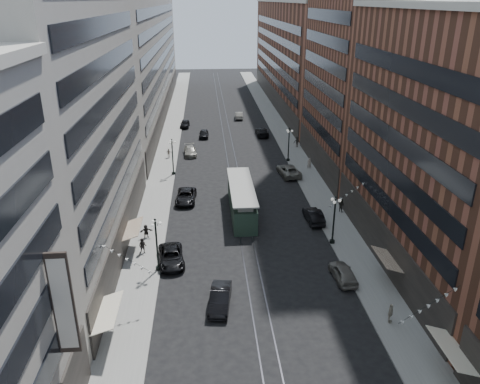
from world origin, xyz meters
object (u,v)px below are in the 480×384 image
object	(u,v)px
car_9	(185,124)
car_10	(314,216)
lamppost_sw_mid	(173,156)
streetcar	(242,200)
pedestrian_5	(146,231)
car_8	(190,151)
car_2	(171,257)
car_4	(343,273)
pedestrian_9	(297,142)
pedestrian_7	(341,205)
lamppost_se_far	(334,218)
car_7	(186,196)
pedestrian_4	(390,313)
lamppost_sw_far	(157,243)
car_13	(204,134)
lamppost_se_mid	(289,143)
car_11	(289,171)
pedestrian_6	(169,153)
car_5	(220,298)
pedestrian_8	(309,163)
pedestrian_2	(143,246)
car_12	(262,132)
car_14	(239,115)

from	to	relation	value
car_9	car_10	bearing A→B (deg)	-66.21
lamppost_sw_mid	streetcar	bearing A→B (deg)	-56.98
pedestrian_5	car_8	bearing A→B (deg)	67.24
car_2	car_4	xyz separation A→B (m)	(16.42, -4.27, 0.02)
pedestrian_9	pedestrian_7	bearing A→B (deg)	-67.87
pedestrian_9	pedestrian_5	bearing A→B (deg)	-103.97
lamppost_se_far	car_7	xyz separation A→B (m)	(-16.22, 12.76, -2.34)
lamppost_se_far	pedestrian_4	size ratio (longest dim) A/B	3.19
lamppost_sw_far	car_13	bearing A→B (deg)	84.34
car_7	car_9	world-z (taller)	car_7
lamppost_sw_mid	streetcar	distance (m)	16.94
car_10	pedestrian_7	distance (m)	4.58
lamppost_se_mid	car_8	size ratio (longest dim) A/B	1.12
lamppost_sw_mid	pedestrian_4	size ratio (longest dim) A/B	3.19
lamppost_se_mid	car_11	distance (m)	7.02
streetcar	pedestrian_6	world-z (taller)	streetcar
car_4	car_11	world-z (taller)	car_11
car_5	car_7	distance (m)	23.27
car_2	car_11	size ratio (longest dim) A/B	0.92
lamppost_se_far	pedestrian_4	distance (m)	13.83
car_11	streetcar	bearing A→B (deg)	49.70
car_4	lamppost_sw_far	bearing A→B (deg)	-12.26
lamppost_se_far	lamppost_sw_far	bearing A→B (deg)	-167.74
pedestrian_8	pedestrian_7	bearing A→B (deg)	87.63
car_8	pedestrian_7	distance (m)	31.37
pedestrian_2	lamppost_se_far	bearing A→B (deg)	12.00
streetcar	pedestrian_6	distance (m)	24.61
car_12	pedestrian_6	world-z (taller)	pedestrian_6
streetcar	car_11	xyz separation A→B (m)	(8.14, 12.61, -0.87)
pedestrian_2	car_9	size ratio (longest dim) A/B	0.39
car_7	pedestrian_8	size ratio (longest dim) A/B	3.21
car_2	car_9	world-z (taller)	car_9
car_2	pedestrian_4	size ratio (longest dim) A/B	3.07
car_12	pedestrian_5	distance (m)	44.75
car_13	pedestrian_9	world-z (taller)	pedestrian_9
lamppost_se_far	car_4	bearing A→B (deg)	-96.56
car_14	pedestrian_8	distance (m)	35.06
car_12	pedestrian_9	distance (m)	9.98
car_5	pedestrian_4	bearing A→B (deg)	-6.18
car_2	pedestrian_2	size ratio (longest dim) A/B	3.13
car_5	car_4	bearing A→B (deg)	23.17
pedestrian_5	car_14	bearing A→B (deg)	60.62
car_2	car_13	world-z (taller)	car_2
car_7	car_12	bearing A→B (deg)	69.41
car_10	lamppost_sw_mid	bearing A→B (deg)	-47.66
car_7	pedestrian_9	xyz separation A→B (m)	(19.08, 22.57, 0.37)
car_5	pedestrian_8	xyz separation A→B (m)	(15.18, 34.23, 0.20)
pedestrian_5	lamppost_se_mid	bearing A→B (deg)	36.43
car_8	car_11	bearing A→B (deg)	-41.00
pedestrian_8	pedestrian_5	bearing A→B (deg)	38.38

